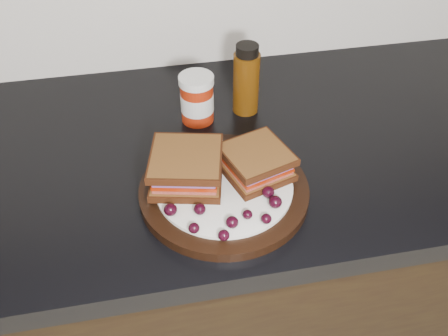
{
  "coord_description": "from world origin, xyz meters",
  "views": [
    {
      "loc": [
        0.18,
        0.99,
        1.49
      ],
      "look_at": [
        0.29,
        1.57,
        0.96
      ],
      "focal_mm": 40.0,
      "sensor_mm": 36.0,
      "label": 1
    }
  ],
  "objects_px": {
    "condiment_jar": "(197,99)",
    "oil_bottle": "(246,79)",
    "sandwich_left": "(186,167)",
    "plate": "(224,191)"
  },
  "relations": [
    {
      "from": "oil_bottle",
      "to": "sandwich_left",
      "type": "bearing_deg",
      "value": -125.21
    },
    {
      "from": "plate",
      "to": "oil_bottle",
      "type": "relative_size",
      "value": 1.95
    },
    {
      "from": "condiment_jar",
      "to": "oil_bottle",
      "type": "xyz_separation_m",
      "value": [
        0.1,
        0.01,
        0.02
      ]
    },
    {
      "from": "plate",
      "to": "sandwich_left",
      "type": "relative_size",
      "value": 2.44
    },
    {
      "from": "sandwich_left",
      "to": "condiment_jar",
      "type": "bearing_deg",
      "value": 89.11
    },
    {
      "from": "plate",
      "to": "oil_bottle",
      "type": "xyz_separation_m",
      "value": [
        0.09,
        0.23,
        0.06
      ]
    },
    {
      "from": "sandwich_left",
      "to": "oil_bottle",
      "type": "bearing_deg",
      "value": 67.51
    },
    {
      "from": "plate",
      "to": "sandwich_left",
      "type": "height_order",
      "value": "sandwich_left"
    },
    {
      "from": "condiment_jar",
      "to": "oil_bottle",
      "type": "relative_size",
      "value": 0.68
    },
    {
      "from": "condiment_jar",
      "to": "plate",
      "type": "bearing_deg",
      "value": -87.13
    }
  ]
}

